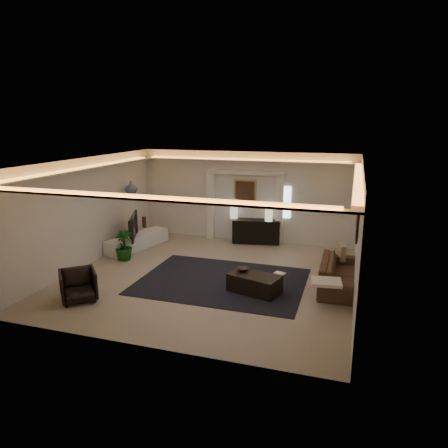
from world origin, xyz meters
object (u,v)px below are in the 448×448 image
(console, at_px, (256,231))
(sofa, at_px, (339,273))
(coffee_table, at_px, (255,284))
(armchair, at_px, (78,285))

(console, xyz_separation_m, sofa, (2.71, -2.90, -0.08))
(console, height_order, coffee_table, console)
(coffee_table, xyz_separation_m, armchair, (-3.58, -1.60, 0.14))
(sofa, height_order, armchair, armchair)
(sofa, xyz_separation_m, armchair, (-5.41, -2.55, 0.02))
(sofa, relative_size, armchair, 2.90)
(console, distance_m, armchair, 6.08)
(coffee_table, bearing_deg, armchair, -139.80)
(console, xyz_separation_m, armchair, (-2.70, -5.45, -0.05))
(coffee_table, distance_m, armchair, 3.92)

